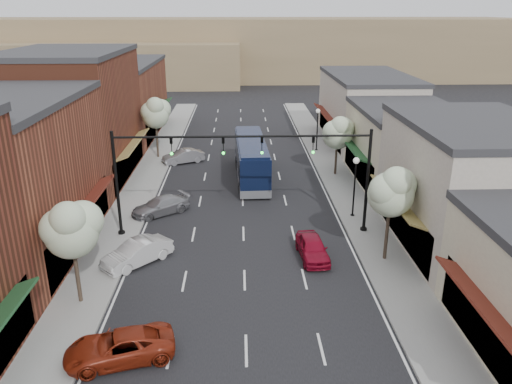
{
  "coord_description": "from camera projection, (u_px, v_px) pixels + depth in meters",
  "views": [
    {
      "loc": [
        -0.17,
        -22.01,
        14.05
      ],
      "look_at": [
        0.9,
        9.98,
        2.2
      ],
      "focal_mm": 35.0,
      "sensor_mm": 36.0,
      "label": 1
    }
  ],
  "objects": [
    {
      "name": "red_hatchback",
      "position": [
        312.0,
        248.0,
        29.6
      ],
      "size": [
        1.87,
        4.04,
        1.34
      ],
      "primitive_type": "imported",
      "rotation": [
        0.0,
        0.0,
        0.08
      ],
      "color": "maroon",
      "rests_on": "ground"
    },
    {
      "name": "parked_car_c",
      "position": [
        160.0,
        206.0,
        35.97
      ],
      "size": [
        4.52,
        3.97,
        1.25
      ],
      "primitive_type": "imported",
      "rotation": [
        0.0,
        0.0,
        -0.94
      ],
      "color": "gray",
      "rests_on": "ground"
    },
    {
      "name": "parked_car_e",
      "position": [
        183.0,
        156.0,
        47.83
      ],
      "size": [
        4.2,
        2.96,
        1.31
      ],
      "primitive_type": "imported",
      "rotation": [
        0.0,
        0.0,
        -1.13
      ],
      "color": "#9E9EA3",
      "rests_on": "ground"
    },
    {
      "name": "ground",
      "position": [
        245.0,
        300.0,
        25.52
      ],
      "size": [
        160.0,
        160.0,
        0.0
      ],
      "primitive_type": "plane",
      "color": "black",
      "rests_on": "ground"
    },
    {
      "name": "signal_mast_left",
      "position": [
        153.0,
        168.0,
        31.23
      ],
      "size": [
        8.22,
        0.46,
        7.0
      ],
      "color": "black",
      "rests_on": "ground"
    },
    {
      "name": "parked_car_a",
      "position": [
        120.0,
        347.0,
        20.99
      ],
      "size": [
        4.97,
        3.2,
        1.27
      ],
      "primitive_type": "imported",
      "rotation": [
        0.0,
        0.0,
        -1.31
      ],
      "color": "maroon",
      "rests_on": "ground"
    },
    {
      "name": "tree_left_near",
      "position": [
        71.0,
        228.0,
        23.74
      ],
      "size": [
        2.85,
        2.65,
        5.69
      ],
      "color": "#47382B",
      "rests_on": "ground"
    },
    {
      "name": "curb_left",
      "position": [
        160.0,
        182.0,
        42.61
      ],
      "size": [
        0.25,
        73.0,
        0.17
      ],
      "primitive_type": "cube",
      "color": "gray",
      "rests_on": "ground"
    },
    {
      "name": "tree_right_far",
      "position": [
        338.0,
        132.0,
        43.09
      ],
      "size": [
        2.85,
        2.65,
        5.43
      ],
      "color": "#47382B",
      "rests_on": "ground"
    },
    {
      "name": "signal_mast_right",
      "position": [
        331.0,
        166.0,
        31.58
      ],
      "size": [
        8.22,
        0.46,
        7.0
      ],
      "color": "black",
      "rests_on": "ground"
    },
    {
      "name": "bldg_right_midfar",
      "position": [
        405.0,
        146.0,
        41.72
      ],
      "size": [
        9.14,
        12.1,
        6.4
      ],
      "color": "beige",
      "rests_on": "ground"
    },
    {
      "name": "parked_car_b",
      "position": [
        137.0,
        253.0,
        28.92
      ],
      "size": [
        4.03,
        4.1,
        1.4
      ],
      "primitive_type": "imported",
      "rotation": [
        0.0,
        0.0,
        -0.77
      ],
      "color": "silver",
      "rests_on": "ground"
    },
    {
      "name": "bldg_left_far",
      "position": [
        117.0,
        99.0,
        57.37
      ],
      "size": [
        10.14,
        18.1,
        8.4
      ],
      "color": "brown",
      "rests_on": "ground"
    },
    {
      "name": "tree_left_far",
      "position": [
        156.0,
        112.0,
        47.98
      ],
      "size": [
        2.85,
        2.65,
        6.13
      ],
      "color": "#47382B",
      "rests_on": "ground"
    },
    {
      "name": "sidewalk_left",
      "position": [
        144.0,
        182.0,
        42.57
      ],
      "size": [
        2.8,
        73.0,
        0.15
      ],
      "primitive_type": "cube",
      "color": "gray",
      "rests_on": "ground"
    },
    {
      "name": "coach_bus",
      "position": [
        251.0,
        158.0,
        43.19
      ],
      "size": [
        2.88,
        11.27,
        3.42
      ],
      "rotation": [
        0.0,
        0.0,
        0.04
      ],
      "color": "black",
      "rests_on": "ground"
    },
    {
      "name": "sidewalk_right",
      "position": [
        339.0,
        180.0,
        43.09
      ],
      "size": [
        2.8,
        73.0,
        0.15
      ],
      "primitive_type": "cube",
      "color": "gray",
      "rests_on": "ground"
    },
    {
      "name": "bldg_left_midfar",
      "position": [
        72.0,
        117.0,
        41.94
      ],
      "size": [
        10.14,
        14.1,
        10.9
      ],
      "color": "brown",
      "rests_on": "ground"
    },
    {
      "name": "curb_right",
      "position": [
        323.0,
        180.0,
        43.05
      ],
      "size": [
        0.25,
        73.0,
        0.17
      ],
      "primitive_type": "cube",
      "color": "gray",
      "rests_on": "ground"
    },
    {
      "name": "bldg_right_midnear",
      "position": [
        469.0,
        186.0,
        30.21
      ],
      "size": [
        9.14,
        12.1,
        7.9
      ],
      "color": "#BCB0A1",
      "rests_on": "ground"
    },
    {
      "name": "hill_near",
      "position": [
        111.0,
        63.0,
        96.45
      ],
      "size": [
        50.0,
        20.0,
        8.0
      ],
      "primitive_type": "cube",
      "color": "#7A6647",
      "rests_on": "ground"
    },
    {
      "name": "hill_far",
      "position": [
        239.0,
        47.0,
        107.79
      ],
      "size": [
        120.0,
        30.0,
        12.0
      ],
      "primitive_type": "cube",
      "color": "#7A6647",
      "rests_on": "ground"
    },
    {
      "name": "lamp_post_near",
      "position": [
        355.0,
        177.0,
        34.56
      ],
      "size": [
        0.44,
        0.44,
        4.44
      ],
      "color": "black",
      "rests_on": "ground"
    },
    {
      "name": "bldg_right_far",
      "position": [
        366.0,
        109.0,
        54.67
      ],
      "size": [
        9.14,
        16.1,
        7.4
      ],
      "color": "#BCB0A1",
      "rests_on": "ground"
    },
    {
      "name": "lamp_post_far",
      "position": [
        317.0,
        123.0,
        50.96
      ],
      "size": [
        0.44,
        0.44,
        4.44
      ],
      "color": "black",
      "rests_on": "ground"
    },
    {
      "name": "tree_right_near",
      "position": [
        392.0,
        190.0,
        27.93
      ],
      "size": [
        2.85,
        2.65,
        5.95
      ],
      "color": "#47382B",
      "rests_on": "ground"
    }
  ]
}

